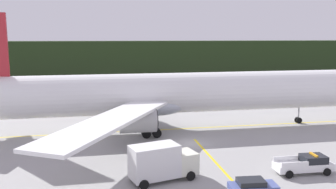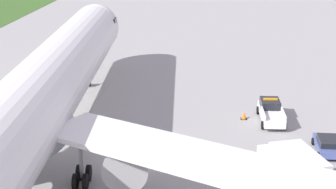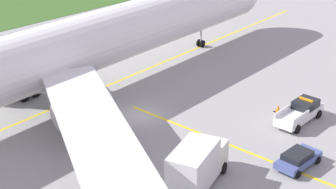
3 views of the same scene
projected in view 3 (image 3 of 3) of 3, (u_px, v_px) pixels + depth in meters
The scene contains 8 objects.
ground at pixel (138, 116), 49.32m from camera, with size 320.00×320.00×0.00m, color #979695.
taxiway_centerline_main at pixel (80, 97), 53.11m from camera, with size 82.94×0.30×0.01m, color yellow.
taxiway_centerline_spur at pixel (282, 165), 41.56m from camera, with size 32.01×0.30×0.01m, color yellow.
airliner at pixel (72, 49), 50.56m from camera, with size 62.50×47.28×16.22m.
ops_pickup_truck at pixel (301, 112), 48.04m from camera, with size 5.83×2.42×1.94m.
catering_truck at pixel (197, 164), 38.27m from camera, with size 6.77×4.41×3.66m.
staff_car at pixel (298, 159), 41.16m from camera, with size 4.10×2.05×1.30m.
apron_cone at pixel (278, 108), 49.95m from camera, with size 0.60×0.60×0.75m.
Camera 3 is at (-29.29, -32.97, 22.34)m, focal length 57.09 mm.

